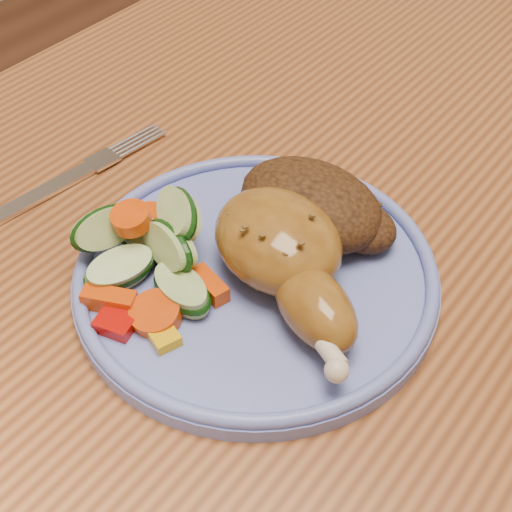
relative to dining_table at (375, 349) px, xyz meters
name	(u,v)px	position (x,y,z in m)	size (l,w,h in m)	color
dining_table	(375,349)	(0.00, 0.00, 0.00)	(0.90, 1.40, 0.75)	brown
plate	(256,277)	(-0.07, -0.06, 0.09)	(0.26, 0.26, 0.01)	#6270C4
plate_rim	(256,266)	(-0.07, -0.06, 0.10)	(0.26, 0.26, 0.01)	#6270C4
chicken_leg	(286,255)	(-0.05, -0.06, 0.12)	(0.16, 0.12, 0.05)	#8D5B1D
rice_pilaf	(314,207)	(-0.07, 0.00, 0.11)	(0.12, 0.08, 0.05)	#402310
vegetable_pile	(150,253)	(-0.13, -0.11, 0.11)	(0.12, 0.13, 0.06)	#A50A05
fork	(59,184)	(-0.27, -0.08, 0.09)	(0.04, 0.18, 0.00)	silver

